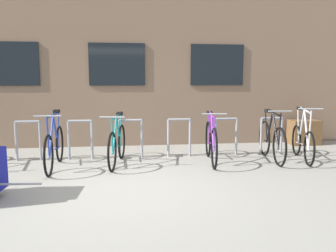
% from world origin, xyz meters
% --- Properties ---
extents(ground_plane, '(42.00, 42.00, 0.00)m').
position_xyz_m(ground_plane, '(0.00, 0.00, 0.00)').
color(ground_plane, gray).
extents(storefront_building, '(28.00, 7.95, 4.83)m').
position_xyz_m(storefront_building, '(0.00, 7.16, 2.42)').
color(storefront_building, '#7A604C').
rests_on(storefront_building, ground).
extents(bike_rack, '(6.50, 0.05, 0.80)m').
position_xyz_m(bike_rack, '(0.27, 1.90, 0.47)').
color(bike_rack, gray).
rests_on(bike_rack, ground).
extents(bicycle_blue, '(0.44, 1.79, 1.04)m').
position_xyz_m(bicycle_blue, '(-1.11, 1.27, 0.39)').
color(bicycle_blue, black).
rests_on(bicycle_blue, ground).
extents(bicycle_purple, '(0.44, 1.77, 1.01)m').
position_xyz_m(bicycle_purple, '(1.81, 1.36, 0.40)').
color(bicycle_purple, black).
rests_on(bicycle_purple, ground).
extents(bicycle_teal, '(0.44, 1.69, 0.98)m').
position_xyz_m(bicycle_teal, '(0.01, 1.41, 0.38)').
color(bicycle_teal, black).
rests_on(bicycle_teal, ground).
extents(bicycle_black, '(0.44, 1.71, 1.04)m').
position_xyz_m(bicycle_black, '(3.04, 1.38, 0.40)').
color(bicycle_black, black).
rests_on(bicycle_black, ground).
extents(bicycle_silver, '(0.54, 1.58, 1.08)m').
position_xyz_m(bicycle_silver, '(3.66, 1.30, 0.38)').
color(bicycle_silver, black).
rests_on(bicycle_silver, ground).
extents(planter_box, '(0.70, 0.44, 0.60)m').
position_xyz_m(planter_box, '(4.55, 2.85, 0.30)').
color(planter_box, brown).
rests_on(planter_box, ground).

